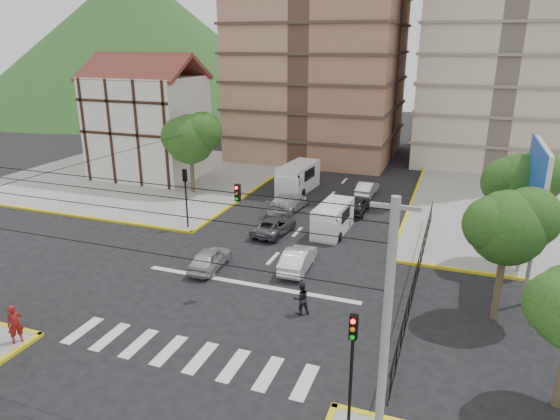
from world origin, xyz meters
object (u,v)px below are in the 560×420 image
at_px(traffic_light_nw, 186,189).
at_px(car_silver_front_left, 210,259).
at_px(pedestrian_crosswalk, 301,298).
at_px(pedestrian_sw_corner, 15,324).
at_px(van_right_lane, 332,220).
at_px(car_white_front_right, 298,259).
at_px(van_left_lane, 297,179).
at_px(traffic_light_se, 352,352).

relative_size(traffic_light_nw, car_silver_front_left, 1.15).
height_order(car_silver_front_left, pedestrian_crosswalk, pedestrian_crosswalk).
xyz_separation_m(traffic_light_nw, pedestrian_sw_corner, (0.30, -15.77, -2.04)).
bearing_deg(traffic_light_nw, van_right_lane, 15.10).
bearing_deg(pedestrian_crosswalk, car_white_front_right, -104.47).
xyz_separation_m(traffic_light_nw, van_left_lane, (4.52, 12.01, -1.88)).
xyz_separation_m(traffic_light_se, pedestrian_crosswalk, (-4.01, 6.91, -2.25)).
bearing_deg(traffic_light_nw, car_silver_front_left, -49.33).
relative_size(van_left_lane, pedestrian_sw_corner, 3.15).
bearing_deg(van_left_lane, pedestrian_sw_corner, -93.46).
distance_m(traffic_light_se, traffic_light_nw, 22.06).
height_order(traffic_light_nw, pedestrian_sw_corner, traffic_light_nw).
height_order(van_left_lane, pedestrian_sw_corner, van_left_lane).
distance_m(van_left_lane, pedestrian_sw_corner, 28.10).
height_order(van_right_lane, van_left_lane, van_left_lane).
relative_size(traffic_light_se, car_white_front_right, 1.07).
relative_size(traffic_light_se, van_left_lane, 0.76).
height_order(traffic_light_se, car_silver_front_left, traffic_light_se).
bearing_deg(pedestrian_sw_corner, van_right_lane, 2.14).
xyz_separation_m(traffic_light_se, pedestrian_sw_corner, (-15.30, -0.17, -2.04)).
relative_size(car_silver_front_left, pedestrian_sw_corner, 2.08).
distance_m(traffic_light_se, pedestrian_crosswalk, 8.30).
distance_m(car_white_front_right, pedestrian_crosswalk, 5.26).
bearing_deg(car_silver_front_left, van_right_lane, -126.24).
xyz_separation_m(car_silver_front_left, car_white_front_right, (5.07, 1.74, 0.03)).
bearing_deg(van_left_lane, pedestrian_crosswalk, -65.97).
xyz_separation_m(traffic_light_se, car_white_front_right, (-5.81, 11.84, -2.43)).
bearing_deg(car_white_front_right, traffic_light_nw, -23.29).
xyz_separation_m(car_silver_front_left, pedestrian_crosswalk, (6.87, -3.20, 0.21)).
bearing_deg(van_right_lane, traffic_light_nw, -161.81).
distance_m(traffic_light_se, pedestrian_sw_corner, 15.44).
height_order(van_left_lane, car_white_front_right, van_left_lane).
relative_size(van_right_lane, pedestrian_sw_corner, 2.63).
bearing_deg(car_white_front_right, traffic_light_se, 113.84).
height_order(car_white_front_right, pedestrian_crosswalk, pedestrian_crosswalk).
distance_m(car_silver_front_left, pedestrian_crosswalk, 7.58).
xyz_separation_m(traffic_light_nw, van_right_lane, (10.22, 2.76, -2.07)).
xyz_separation_m(traffic_light_se, car_silver_front_left, (-10.88, 10.10, -2.46)).
distance_m(van_left_lane, car_silver_front_left, 17.52).
height_order(van_right_lane, car_white_front_right, van_right_lane).
bearing_deg(pedestrian_crosswalk, pedestrian_sw_corner, -2.43).
relative_size(traffic_light_nw, pedestrian_sw_corner, 2.39).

